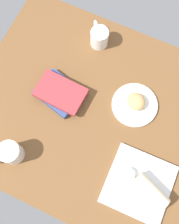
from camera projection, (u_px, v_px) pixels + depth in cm
name	position (u px, v px, depth cm)	size (l,w,h in cm)	color
dining_table	(97.00, 115.00, 119.65)	(110.00, 90.00, 4.00)	brown
round_plate	(135.00, 105.00, 118.11)	(19.75, 19.75, 1.40)	white
scone_pastry	(136.00, 101.00, 115.39)	(8.13, 7.31, 4.62)	tan
square_plate	(139.00, 184.00, 108.76)	(25.11, 25.11, 1.60)	white
sauce_cup	(129.00, 174.00, 107.76)	(4.56, 4.56, 2.54)	silver
breakfast_wrap	(150.00, 192.00, 103.75)	(7.06, 7.06, 14.27)	beige
book_stack	(60.00, 93.00, 117.75)	(22.35, 18.51, 5.00)	#33477F
coffee_mug	(10.00, 153.00, 108.04)	(10.65, 12.18, 9.72)	white
second_mug	(99.00, 37.00, 123.03)	(10.07, 11.26, 9.00)	white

